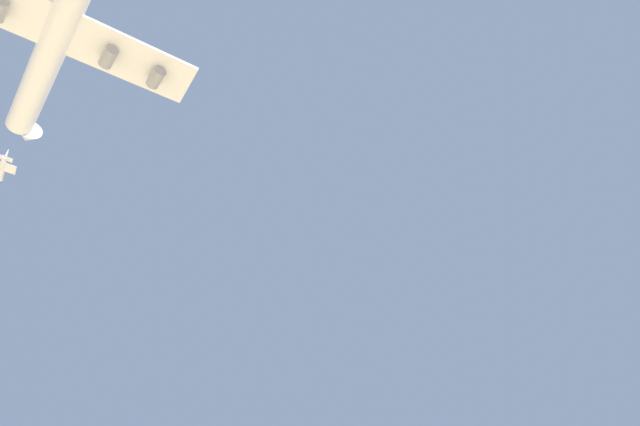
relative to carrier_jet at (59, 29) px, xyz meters
name	(u,v)px	position (x,y,z in m)	size (l,w,h in m)	color
carrier_jet	(59,29)	(0.00, 0.00, 0.00)	(77.45, 61.07, 19.70)	white
chase_jet_left_wing	(2,169)	(73.04, 22.88, 15.37)	(15.32, 8.66, 4.00)	silver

